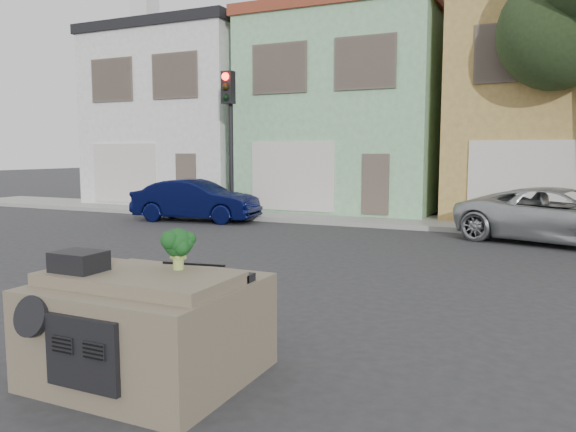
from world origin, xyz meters
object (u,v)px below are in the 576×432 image
Objects in this scene: traffic_signal at (230,145)px; silver_pickup at (561,244)px; broccoli at (178,249)px; navy_sedan at (196,221)px.

silver_pickup is at bearing -7.76° from traffic_signal.
broccoli is at bearing -61.31° from traffic_signal.
traffic_signal is (0.54, 1.32, 2.55)m from navy_sedan.
broccoli is (-3.72, -10.94, 1.34)m from silver_pickup.
silver_pickup is at bearing -98.75° from navy_sedan.
traffic_signal is (-10.49, 1.43, 2.55)m from silver_pickup.
traffic_signal is at bearing 100.12° from silver_pickup.
navy_sedan is 0.83× the size of traffic_signal.
broccoli reaches higher than navy_sedan.
traffic_signal is 11.86× the size of broccoli.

